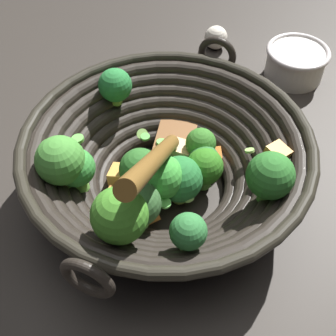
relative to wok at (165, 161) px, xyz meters
name	(u,v)px	position (x,y,z in m)	size (l,w,h in m)	color
ground_plane	(167,192)	(0.00, 0.00, -0.06)	(4.00, 4.00, 0.00)	#332D28
wok	(165,161)	(0.00, 0.00, 0.00)	(0.37, 0.34, 0.21)	black
prep_bowl	(296,62)	(0.31, -0.07, -0.04)	(0.10, 0.10, 0.05)	silver
garlic_bulb	(216,38)	(0.33, 0.08, -0.04)	(0.04, 0.04, 0.04)	silver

